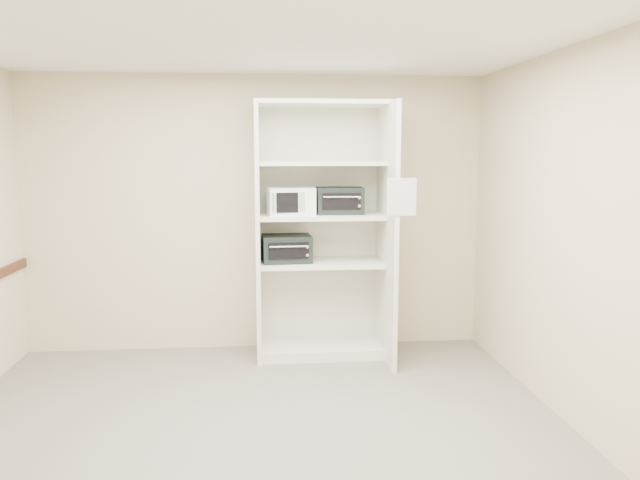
{
  "coord_description": "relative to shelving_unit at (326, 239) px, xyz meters",
  "views": [
    {
      "loc": [
        0.07,
        -4.17,
        1.94
      ],
      "look_at": [
        0.57,
        1.33,
        1.17
      ],
      "focal_mm": 35.0,
      "sensor_mm": 36.0,
      "label": 1
    }
  ],
  "objects": [
    {
      "name": "toaster_oven_upper",
      "position": [
        0.13,
        0.03,
        0.36
      ],
      "size": [
        0.45,
        0.34,
        0.25
      ],
      "primitive_type": "cube",
      "rotation": [
        0.0,
        0.0,
        -0.02
      ],
      "color": "black",
      "rests_on": "shelving_unit"
    },
    {
      "name": "toaster_oven_lower",
      "position": [
        -0.38,
        -0.02,
        -0.08
      ],
      "size": [
        0.48,
        0.37,
        0.25
      ],
      "primitive_type": "cube",
      "rotation": [
        0.0,
        0.0,
        0.07
      ],
      "color": "black",
      "rests_on": "shelving_unit"
    },
    {
      "name": "ceiling",
      "position": [
        -0.67,
        -1.7,
        1.57
      ],
      "size": [
        4.5,
        4.0,
        0.01
      ],
      "primitive_type": "cube",
      "color": "white"
    },
    {
      "name": "shelving_unit",
      "position": [
        0.0,
        0.0,
        0.0
      ],
      "size": [
        1.24,
        0.92,
        2.42
      ],
      "color": "silver",
      "rests_on": "floor"
    },
    {
      "name": "floor",
      "position": [
        -0.67,
        -1.7,
        -1.13
      ],
      "size": [
        4.5,
        4.0,
        0.01
      ],
      "primitive_type": "cube",
      "color": "#5E5A4F",
      "rests_on": "ground"
    },
    {
      "name": "wall_right",
      "position": [
        1.58,
        -1.7,
        0.22
      ],
      "size": [
        0.02,
        4.0,
        2.7
      ],
      "primitive_type": "cube",
      "color": "beige",
      "rests_on": "ground"
    },
    {
      "name": "wall_front",
      "position": [
        -0.67,
        -3.7,
        0.22
      ],
      "size": [
        4.5,
        0.02,
        2.7
      ],
      "primitive_type": "cube",
      "color": "beige",
      "rests_on": "ground"
    },
    {
      "name": "paper_sign",
      "position": [
        0.59,
        -0.63,
        0.44
      ],
      "size": [
        0.25,
        0.01,
        0.32
      ],
      "primitive_type": "cube",
      "rotation": [
        0.0,
        0.0,
        0.02
      ],
      "color": "white",
      "rests_on": "shelving_unit"
    },
    {
      "name": "wall_back",
      "position": [
        -0.67,
        0.3,
        0.22
      ],
      "size": [
        4.5,
        0.02,
        2.7
      ],
      "primitive_type": "cube",
      "color": "beige",
      "rests_on": "ground"
    },
    {
      "name": "microwave",
      "position": [
        -0.34,
        -0.04,
        0.37
      ],
      "size": [
        0.46,
        0.37,
        0.26
      ],
      "primitive_type": "cube",
      "rotation": [
        0.0,
        0.0,
        0.11
      ],
      "color": "white",
      "rests_on": "shelving_unit"
    }
  ]
}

